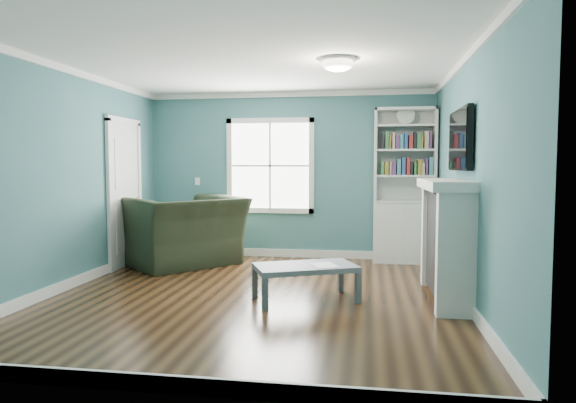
# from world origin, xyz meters

# --- Properties ---
(floor) EXTENTS (5.00, 5.00, 0.00)m
(floor) POSITION_xyz_m (0.00, 0.00, 0.00)
(floor) COLOR black
(floor) RESTS_ON ground
(room_walls) EXTENTS (5.00, 5.00, 5.00)m
(room_walls) POSITION_xyz_m (0.00, 0.00, 1.58)
(room_walls) COLOR #346A6D
(room_walls) RESTS_ON ground
(trim) EXTENTS (4.50, 5.00, 2.60)m
(trim) POSITION_xyz_m (0.00, 0.00, 1.24)
(trim) COLOR white
(trim) RESTS_ON ground
(window) EXTENTS (1.40, 0.06, 1.50)m
(window) POSITION_xyz_m (-0.30, 2.49, 1.45)
(window) COLOR white
(window) RESTS_ON room_walls
(bookshelf) EXTENTS (0.90, 0.35, 2.31)m
(bookshelf) POSITION_xyz_m (1.77, 2.30, 0.92)
(bookshelf) COLOR silver
(bookshelf) RESTS_ON ground
(fireplace) EXTENTS (0.44, 1.58, 1.30)m
(fireplace) POSITION_xyz_m (2.08, 0.20, 0.64)
(fireplace) COLOR black
(fireplace) RESTS_ON ground
(tv) EXTENTS (0.06, 1.10, 0.65)m
(tv) POSITION_xyz_m (2.20, 0.20, 1.72)
(tv) COLOR black
(tv) RESTS_ON fireplace
(door) EXTENTS (0.12, 0.98, 2.17)m
(door) POSITION_xyz_m (-2.22, 1.40, 1.07)
(door) COLOR silver
(door) RESTS_ON ground
(ceiling_fixture) EXTENTS (0.38, 0.38, 0.15)m
(ceiling_fixture) POSITION_xyz_m (0.90, 0.10, 2.55)
(ceiling_fixture) COLOR white
(ceiling_fixture) RESTS_ON room_walls
(light_switch) EXTENTS (0.08, 0.01, 0.12)m
(light_switch) POSITION_xyz_m (-1.50, 2.48, 1.20)
(light_switch) COLOR white
(light_switch) RESTS_ON room_walls
(recliner) EXTENTS (1.76, 1.82, 1.34)m
(recliner) POSITION_xyz_m (-1.42, 1.60, 0.67)
(recliner) COLOR black
(recliner) RESTS_ON ground
(coffee_table) EXTENTS (1.21, 0.96, 0.39)m
(coffee_table) POSITION_xyz_m (0.58, -0.09, 0.34)
(coffee_table) COLOR #495258
(coffee_table) RESTS_ON ground
(paper_sheet) EXTENTS (0.35, 0.38, 0.00)m
(paper_sheet) POSITION_xyz_m (0.78, -0.09, 0.39)
(paper_sheet) COLOR white
(paper_sheet) RESTS_ON coffee_table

